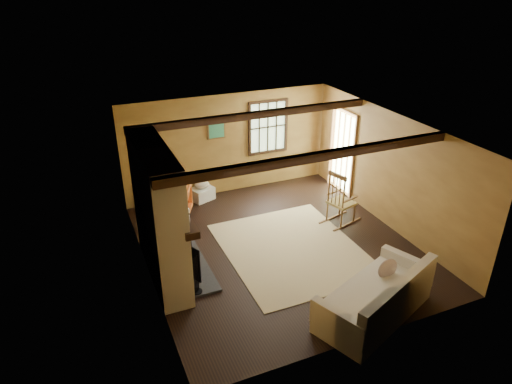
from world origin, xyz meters
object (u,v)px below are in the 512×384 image
rocking_chair (340,201)px  sofa (378,300)px  fireplace (161,219)px  armchair (172,202)px  laundry_basket (202,194)px

rocking_chair → sofa: bearing=143.0°
fireplace → rocking_chair: fireplace is taller
rocking_chair → armchair: size_ratio=1.55×
sofa → laundry_basket: bearing=83.0°
fireplace → rocking_chair: bearing=5.3°
sofa → armchair: sofa is taller
fireplace → sofa: (2.79, -2.40, -0.80)m
sofa → laundry_basket: sofa is taller
rocking_chair → armchair: (-3.22, 1.65, -0.15)m
fireplace → armchair: size_ratio=3.13×
rocking_chair → sofa: (-1.05, -2.75, -0.20)m
rocking_chair → armchair: 3.62m
laundry_basket → armchair: 1.01m
fireplace → laundry_basket: bearing=60.1°
fireplace → armchair: (0.62, 2.00, -0.75)m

